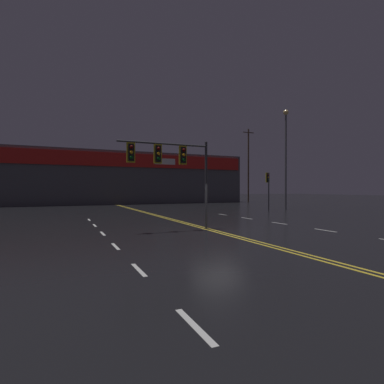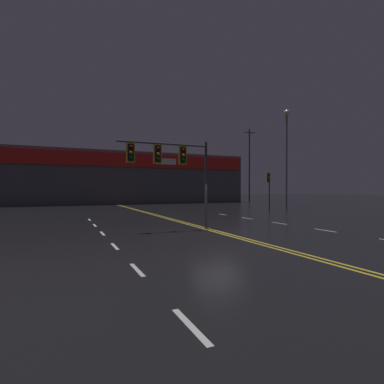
# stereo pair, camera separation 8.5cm
# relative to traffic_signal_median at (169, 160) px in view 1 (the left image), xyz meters

# --- Properties ---
(ground_plane) EXTENTS (200.00, 200.00, 0.00)m
(ground_plane) POSITION_rel_traffic_signal_median_xyz_m (2.14, -1.40, -3.71)
(ground_plane) COLOR black
(road_markings) EXTENTS (16.13, 60.00, 0.01)m
(road_markings) POSITION_rel_traffic_signal_median_xyz_m (3.24, -3.15, -3.71)
(road_markings) COLOR gold
(road_markings) RESTS_ON ground
(traffic_signal_median) EXTENTS (4.92, 0.36, 4.77)m
(traffic_signal_median) POSITION_rel_traffic_signal_median_xyz_m (0.00, 0.00, 0.00)
(traffic_signal_median) COLOR #38383D
(traffic_signal_median) RESTS_ON ground
(traffic_signal_corner_northeast) EXTENTS (0.42, 0.36, 3.84)m
(traffic_signal_corner_northeast) POSITION_rel_traffic_signal_median_xyz_m (13.95, 9.58, -0.89)
(traffic_signal_corner_northeast) COLOR #38383D
(traffic_signal_corner_northeast) RESTS_ON ground
(streetlight_median_approach) EXTENTS (0.56, 0.56, 10.70)m
(streetlight_median_approach) POSITION_rel_traffic_signal_median_xyz_m (17.04, 10.53, 3.00)
(streetlight_median_approach) COLOR #59595E
(streetlight_median_approach) RESTS_ON ground
(building_backdrop) EXTENTS (41.07, 10.23, 7.68)m
(building_backdrop) POSITION_rel_traffic_signal_median_xyz_m (2.15, 33.03, 0.14)
(building_backdrop) COLOR #4C4C51
(building_backdrop) RESTS_ON ground
(utility_pole_row) EXTENTS (48.26, 0.26, 12.67)m
(utility_pole_row) POSITION_rel_traffic_signal_median_xyz_m (5.68, 28.96, 2.06)
(utility_pole_row) COLOR #4C3828
(utility_pole_row) RESTS_ON ground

